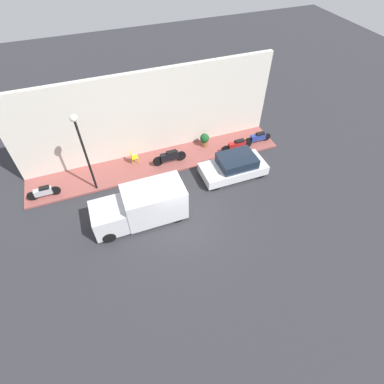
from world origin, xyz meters
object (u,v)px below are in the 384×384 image
(parked_car, at_px, (234,166))
(potted_plant, at_px, (205,139))
(motorcycle_black, at_px, (170,157))
(delivery_van, at_px, (141,206))
(cafe_chair, at_px, (133,157))
(streetlamp, at_px, (81,141))
(motorcycle_blue, at_px, (258,137))
(scooter_silver, at_px, (43,192))
(motorcycle_red, at_px, (237,145))

(parked_car, height_order, potted_plant, parked_car)
(potted_plant, bearing_deg, motorcycle_black, 108.25)
(motorcycle_black, bearing_deg, delivery_van, 144.02)
(potted_plant, relative_size, cafe_chair, 1.02)
(streetlamp, height_order, cafe_chair, streetlamp)
(delivery_van, relative_size, cafe_chair, 5.39)
(motorcycle_blue, height_order, scooter_silver, motorcycle_blue)
(motorcycle_black, relative_size, potted_plant, 2.40)
(motorcycle_black, bearing_deg, parked_car, -123.71)
(streetlamp, bearing_deg, motorcycle_blue, -87.11)
(parked_car, distance_m, motorcycle_red, 2.25)
(potted_plant, bearing_deg, scooter_silver, 96.88)
(parked_car, distance_m, streetlamp, 8.64)
(motorcycle_blue, relative_size, cafe_chair, 2.20)
(cafe_chair, bearing_deg, potted_plant, -88.64)
(scooter_silver, relative_size, potted_plant, 2.00)
(cafe_chair, bearing_deg, motorcycle_red, -99.27)
(parked_car, height_order, cafe_chair, parked_car)
(delivery_van, distance_m, motorcycle_red, 7.94)
(motorcycle_red, xyz_separation_m, streetlamp, (-0.31, 9.15, 2.97))
(motorcycle_blue, distance_m, scooter_silver, 13.61)
(motorcycle_red, bearing_deg, streetlamp, 91.96)
(parked_car, height_order, motorcycle_blue, parked_car)
(motorcycle_red, bearing_deg, delivery_van, 115.22)
(streetlamp, distance_m, potted_plant, 8.04)
(parked_car, height_order, motorcycle_red, parked_car)
(delivery_van, relative_size, scooter_silver, 2.65)
(parked_car, relative_size, motorcycle_blue, 2.01)
(motorcycle_black, distance_m, motorcycle_red, 4.51)
(potted_plant, bearing_deg, motorcycle_red, -123.46)
(motorcycle_red, bearing_deg, parked_car, 148.99)
(motorcycle_red, height_order, streetlamp, streetlamp)
(streetlamp, bearing_deg, parked_car, -101.39)
(streetlamp, bearing_deg, potted_plant, -78.42)
(parked_car, relative_size, motorcycle_black, 1.81)
(motorcycle_black, bearing_deg, scooter_silver, 92.58)
(scooter_silver, relative_size, motorcycle_red, 0.83)
(potted_plant, bearing_deg, cafe_chair, 91.36)
(motorcycle_black, height_order, cafe_chair, cafe_chair)
(motorcycle_red, bearing_deg, scooter_silver, 90.15)
(potted_plant, height_order, cafe_chair, potted_plant)
(motorcycle_black, height_order, streetlamp, streetlamp)
(scooter_silver, height_order, streetlamp, streetlamp)
(delivery_van, distance_m, motorcycle_black, 4.57)
(streetlamp, relative_size, cafe_chair, 5.55)
(motorcycle_blue, relative_size, streetlamp, 0.40)
(motorcycle_red, xyz_separation_m, cafe_chair, (1.08, 6.61, 0.09))
(parked_car, distance_m, potted_plant, 3.18)
(delivery_van, distance_m, potted_plant, 7.06)
(delivery_van, relative_size, streetlamp, 0.97)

